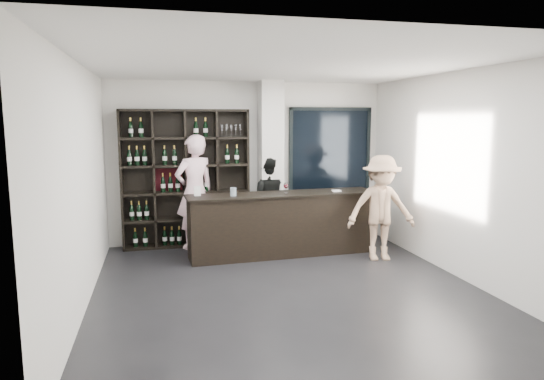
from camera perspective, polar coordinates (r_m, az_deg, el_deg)
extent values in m
cube|color=black|center=(6.56, 1.81, -11.59)|extent=(5.00, 5.50, 0.01)
cube|color=silver|center=(8.68, -0.15, 3.18)|extent=(0.40, 0.40, 2.90)
cube|color=black|center=(9.24, 6.82, 3.12)|extent=(1.60, 0.08, 2.10)
cube|color=black|center=(9.24, 6.82, 3.12)|extent=(1.48, 0.02, 1.98)
cube|color=black|center=(8.00, 1.25, -4.14)|extent=(3.06, 0.57, 1.01)
cube|color=black|center=(7.91, 1.26, -0.47)|extent=(3.14, 0.65, 0.03)
imported|color=#FFCED9|center=(8.47, -9.08, -0.22)|extent=(0.84, 0.71, 1.97)
imported|color=black|center=(8.68, -0.53, -1.21)|extent=(0.90, 0.78, 1.58)
imported|color=tan|center=(7.86, 12.70, -2.08)|extent=(1.16, 0.77, 1.67)
cylinder|color=silver|center=(7.62, -4.57, -0.22)|extent=(0.11, 0.11, 0.13)
cube|color=white|center=(8.16, 7.59, -0.09)|extent=(0.15, 0.15, 0.02)
cube|color=white|center=(7.70, -8.78, -0.12)|extent=(0.11, 0.06, 0.15)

